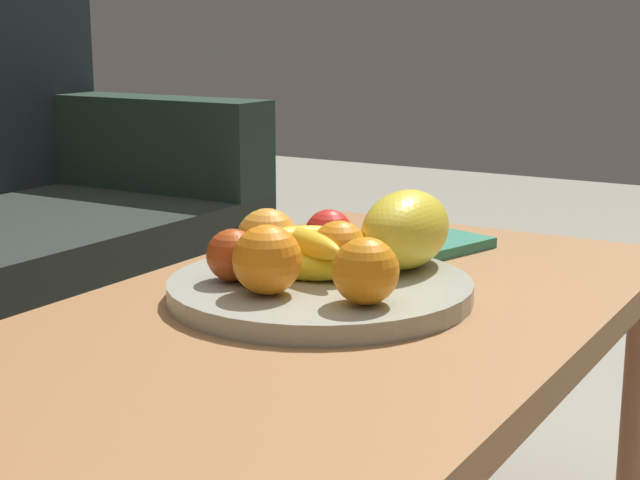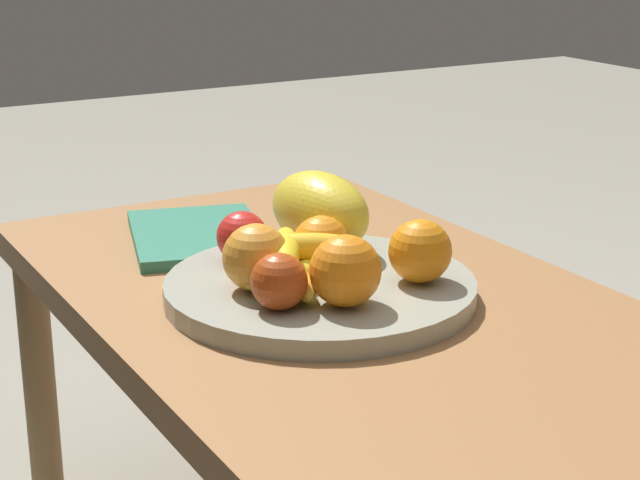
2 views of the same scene
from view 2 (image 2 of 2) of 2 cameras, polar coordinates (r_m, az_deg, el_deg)
coffee_table at (r=1.28m, az=2.46°, el=-5.75°), size 1.14×0.60×0.45m
fruit_bowl at (r=1.29m, az=0.00°, el=-2.65°), size 0.38×0.38×0.03m
melon_large_front at (r=1.39m, az=-0.01°, el=1.61°), size 0.18×0.11×0.10m
orange_front at (r=1.24m, az=-3.45°, el=-0.95°), size 0.08×0.08×0.08m
orange_left at (r=1.27m, az=5.41°, el=-0.60°), size 0.08×0.08×0.08m
orange_right at (r=1.30m, az=0.06°, el=-0.25°), size 0.07×0.07×0.07m
orange_back at (r=1.19m, az=1.37°, el=-1.67°), size 0.08×0.08×0.08m
apple_front at (r=1.34m, az=-4.21°, el=0.17°), size 0.07×0.07×0.07m
apple_left at (r=1.18m, az=-2.22°, el=-2.25°), size 0.06×0.06×0.06m
banana_bunch at (r=1.25m, az=-1.31°, el=-1.27°), size 0.17×0.16×0.06m
magazine at (r=1.52m, az=-6.61°, el=0.23°), size 0.29×0.24×0.02m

